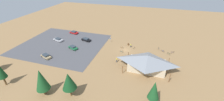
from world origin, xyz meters
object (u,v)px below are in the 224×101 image
car_red_far_end (74,32)px  bicycle_green_back_row (169,54)px  bicycle_blue_yard_center (163,51)px  car_black_aisle_side (86,40)px  visitor_at_bikes (117,60)px  car_tan_end_stall (46,56)px  trash_bin (128,44)px  pine_far_west (41,80)px  pine_east (0,70)px  car_green_front_row (73,47)px  visitor_by_pavilion (131,45)px  pine_center (154,90)px  bicycle_teal_lone_east (122,52)px  lot_sign (110,39)px  bicycle_white_by_bin (159,48)px  pine_west (69,81)px  car_silver_inner_stall (58,40)px  bicycle_orange_lone_west (122,48)px  bicycle_purple_mid_cluster (173,52)px  bicycle_black_front_row (134,48)px  bike_pavilion (147,61)px

car_red_far_end → bicycle_green_back_row: bearing=170.3°
bicycle_blue_yard_center → car_black_aisle_side: car_black_aisle_side is taller
visitor_at_bikes → car_tan_end_stall: bearing=11.0°
trash_bin → pine_far_west: size_ratio=0.12×
trash_bin → pine_east: 45.41m
bicycle_green_back_row → car_tan_end_stall: (43.95, 16.02, 0.37)m
car_green_front_row → visitor_by_pavilion: (-22.62, -8.64, 0.17)m
pine_center → car_black_aisle_side: (31.37, -28.01, -3.73)m
pine_center → bicycle_teal_lone_east: (13.17, -22.50, -4.07)m
lot_sign → car_green_front_row: 16.65m
pine_center → visitor_by_pavilion: size_ratio=4.10×
trash_bin → bicycle_white_by_bin: bearing=-179.7°
pine_west → car_silver_inner_stall: bearing=-50.1°
bicycle_white_by_bin → bicycle_blue_yard_center: size_ratio=1.18×
bicycle_white_by_bin → bicycle_green_back_row: bearing=138.9°
pine_west → bicycle_white_by_bin: size_ratio=4.22×
car_black_aisle_side → bicycle_teal_lone_east: bearing=163.2°
visitor_by_pavilion → bicycle_orange_lone_west: bearing=34.1°
bicycle_white_by_bin → car_black_aisle_side: 32.27m
lot_sign → pine_center: pine_center is taller
lot_sign → bicycle_blue_yard_center: bearing=174.7°
lot_sign → car_silver_inner_stall: lot_sign is taller
pine_center → bicycle_purple_mid_cluster: pine_center is taller
visitor_at_bikes → visitor_by_pavilion: bearing=-102.1°
pine_far_west → pine_west: size_ratio=1.07×
trash_bin → car_tan_end_stall: 33.46m
bicycle_black_front_row → car_silver_inner_stall: car_silver_inner_stall is taller
bicycle_white_by_bin → bicycle_blue_yard_center: bearing=132.4°
bicycle_white_by_bin → car_red_far_end: (42.09, -4.50, 0.34)m
bicycle_white_by_bin → bike_pavilion: bearing=76.9°
bike_pavilion → bicycle_orange_lone_west: bike_pavilion is taller
bicycle_black_front_row → visitor_by_pavilion: visitor_by_pavilion is taller
car_red_far_end → bicycle_white_by_bin: bearing=173.9°
bicycle_orange_lone_west → car_silver_inner_stall: car_silver_inner_stall is taller
visitor_by_pavilion → visitor_at_bikes: (2.72, 12.69, 0.07)m
bicycle_purple_mid_cluster → bicycle_white_by_bin: size_ratio=0.81×
bicycle_teal_lone_east → visitor_at_bikes: visitor_at_bikes is taller
pine_east → car_black_aisle_side: 34.92m
lot_sign → bicycle_orange_lone_west: size_ratio=1.38×
pine_east → bicycle_black_front_row: (-31.74, -32.50, -4.74)m
bicycle_green_back_row → bicycle_black_front_row: size_ratio=0.82×
bicycle_black_front_row → pine_center: bearing=108.1°
trash_bin → bicycle_green_back_row: trash_bin is taller
car_tan_end_stall → bicycle_blue_yard_center: bearing=-157.1°
pine_west → bicycle_white_by_bin: 39.68m
car_black_aisle_side → car_green_front_row: car_black_aisle_side is taller
pine_center → car_green_front_row: 38.63m
visitor_by_pavilion → bicycle_black_front_row: bearing=152.2°
bicycle_blue_yard_center → visitor_by_pavilion: (13.01, -0.14, 0.54)m
bike_pavilion → bicycle_green_back_row: size_ratio=11.54×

